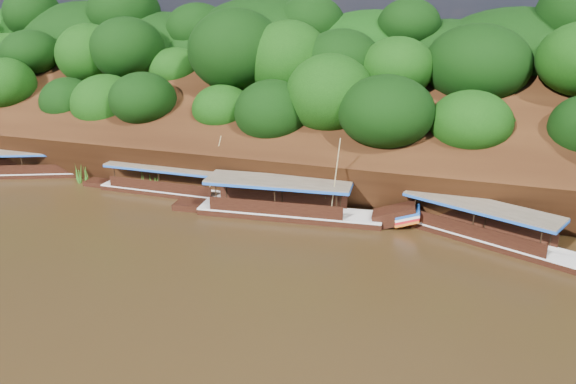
% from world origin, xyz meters
% --- Properties ---
extents(ground, '(160.00, 160.00, 0.00)m').
position_xyz_m(ground, '(0.00, 0.00, 0.00)').
color(ground, black).
rests_on(ground, ground).
extents(riverbank, '(120.00, 30.06, 19.40)m').
position_xyz_m(riverbank, '(-0.01, 22.73, 1.89)').
color(riverbank, black).
rests_on(riverbank, ground).
extents(boat_0, '(14.43, 7.59, 6.09)m').
position_xyz_m(boat_0, '(13.14, 6.90, 0.54)').
color(boat_0, black).
rests_on(boat_0, ground).
extents(boat_1, '(15.59, 3.82, 6.63)m').
position_xyz_m(boat_1, '(-0.17, 7.43, 0.60)').
color(boat_1, black).
rests_on(boat_1, ground).
extents(boat_2, '(14.43, 2.40, 5.46)m').
position_xyz_m(boat_2, '(-10.36, 9.00, 0.51)').
color(boat_2, black).
rests_on(boat_2, ground).
extents(boat_3, '(12.28, 6.47, 2.66)m').
position_xyz_m(boat_3, '(-24.28, 9.59, 0.51)').
color(boat_3, black).
rests_on(boat_3, ground).
extents(reeds, '(50.94, 2.46, 2.24)m').
position_xyz_m(reeds, '(-3.27, 9.51, 0.91)').
color(reeds, '#2F731C').
rests_on(reeds, ground).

